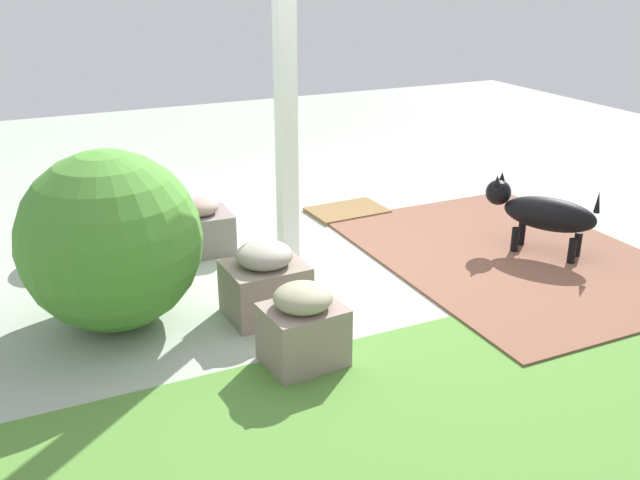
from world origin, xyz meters
The scene contains 10 objects.
ground_plane centered at (0.00, 0.00, 0.00)m, with size 12.00×12.00×0.00m, color #9BA795.
brick_path centered at (-1.17, 0.43, 0.01)m, with size 1.80×2.40×0.02m, color brown.
porch_pillar centered at (0.32, -0.07, 1.14)m, with size 0.11×0.11×2.29m, color white.
stone_planter_nearest centered at (0.78, -0.60, 0.18)m, with size 0.44×0.38×0.40m.
stone_planter_mid centered at (0.71, 0.51, 0.21)m, with size 0.46×0.40×0.46m.
stone_planter_far centered at (0.73, 1.09, 0.21)m, with size 0.42×0.36×0.44m.
round_shrub centered at (1.51, 0.24, 0.51)m, with size 1.02×1.02×1.02m, color #488730.
terracotta_pot_broad centered at (1.46, -1.00, 0.31)m, with size 0.50×0.50×0.51m.
dog centered at (-1.37, 0.46, 0.32)m, with size 0.55×0.74×0.54m.
doormat centered at (-0.55, -0.91, 0.01)m, with size 0.62×0.42×0.03m, color brown.
Camera 1 is at (2.02, 4.05, 1.96)m, focal length 39.97 mm.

